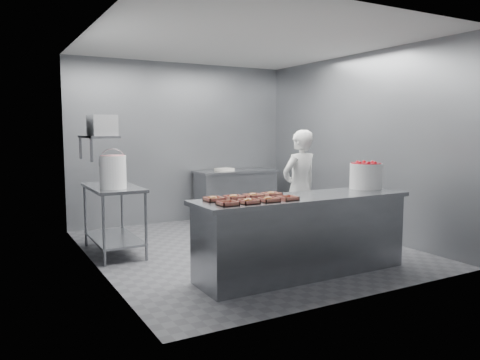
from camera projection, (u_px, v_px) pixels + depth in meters
name	position (u px, v px, depth m)	size (l,w,h in m)	color
floor	(244.00, 248.00, 6.52)	(4.50, 4.50, 0.00)	#4C4C51
ceiling	(244.00, 42.00, 6.22)	(4.50, 4.50, 0.00)	white
wall_back	(182.00, 143.00, 8.32)	(4.00, 0.04, 2.80)	slate
wall_left	(94.00, 151.00, 5.40)	(0.04, 4.50, 2.80)	slate
wall_right	(355.00, 145.00, 7.34)	(0.04, 4.50, 2.80)	slate
service_counter	(303.00, 235.00, 5.30)	(2.60, 0.70, 0.90)	slate
prep_table	(114.00, 209.00, 6.18)	(0.60, 1.20, 0.90)	slate
back_counter	(236.00, 195.00, 8.56)	(1.50, 0.60, 0.90)	slate
wall_shelf	(98.00, 137.00, 6.00)	(0.35, 0.90, 0.03)	slate
tray_0	(228.00, 203.00, 4.61)	(0.19, 0.18, 0.04)	tan
tray_1	(248.00, 201.00, 4.72)	(0.19, 0.18, 0.06)	tan
tray_2	(269.00, 199.00, 4.84)	(0.19, 0.18, 0.06)	tan
tray_3	(288.00, 198.00, 4.96)	(0.19, 0.18, 0.04)	tan
tray_4	(214.00, 199.00, 4.88)	(0.19, 0.18, 0.06)	tan
tray_5	(234.00, 197.00, 4.99)	(0.19, 0.18, 0.06)	tan
tray_6	(253.00, 196.00, 5.11)	(0.19, 0.18, 0.06)	tan
tray_7	(272.00, 194.00, 5.23)	(0.19, 0.18, 0.06)	tan
worker	(300.00, 188.00, 6.60)	(0.60, 0.39, 1.64)	white
strawberry_tub	(366.00, 175.00, 5.88)	(0.40, 0.40, 0.33)	white
glaze_bucket	(113.00, 171.00, 5.89)	(0.35, 0.33, 0.51)	white
bucket_lid	(114.00, 183.00, 6.42)	(0.33, 0.33, 0.03)	white
rag	(108.00, 182.00, 6.55)	(0.14, 0.12, 0.02)	#CCB28C
appliance	(102.00, 125.00, 5.77)	(0.30, 0.34, 0.26)	gray
paper_stack	(224.00, 169.00, 8.39)	(0.30, 0.22, 0.05)	silver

